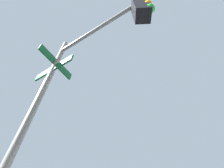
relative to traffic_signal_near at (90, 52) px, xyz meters
The scene contains 1 object.
traffic_signal_near is the anchor object (origin of this frame).
Camera 1 is at (-5.15, -5.18, 0.93)m, focal length 25.14 mm.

